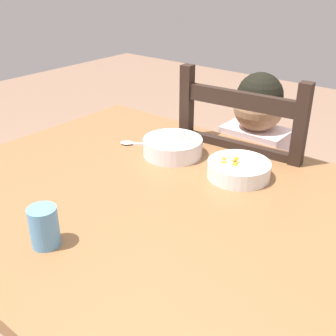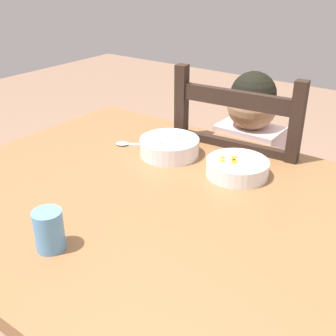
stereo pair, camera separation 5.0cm
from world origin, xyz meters
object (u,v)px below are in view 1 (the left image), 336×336
object	(u,v)px
dining_table	(150,228)
child_figure	(249,165)
dining_chair	(247,205)
drinking_cup	(44,227)
bowl_of_carrots	(239,169)
spoon	(133,143)
bowl_of_peas	(173,146)

from	to	relation	value
dining_table	child_figure	world-z (taller)	child_figure
dining_table	dining_chair	distance (m)	0.55
child_figure	drinking_cup	xyz separation A→B (m)	(-0.04, -0.82, 0.16)
bowl_of_carrots	spoon	size ratio (longest dim) A/B	1.39
dining_chair	bowl_of_carrots	bearing A→B (deg)	-69.30
drinking_cup	bowl_of_carrots	bearing A→B (deg)	73.31
drinking_cup	child_figure	bearing A→B (deg)	87.12
bowl_of_peas	drinking_cup	xyz separation A→B (m)	(0.08, -0.53, 0.02)
dining_chair	bowl_of_peas	size ratio (longest dim) A/B	5.43
dining_table	spoon	world-z (taller)	spoon
bowl_of_carrots	bowl_of_peas	bearing A→B (deg)	179.97
dining_table	dining_chair	xyz separation A→B (m)	(0.02, 0.52, -0.17)
bowl_of_peas	bowl_of_carrots	distance (m)	0.23
bowl_of_carrots	drinking_cup	xyz separation A→B (m)	(-0.16, -0.53, 0.02)
spoon	dining_table	bearing A→B (deg)	-39.33
bowl_of_peas	dining_table	bearing A→B (deg)	-65.42
spoon	drinking_cup	world-z (taller)	drinking_cup
child_figure	bowl_of_carrots	size ratio (longest dim) A/B	5.52
dining_table	drinking_cup	world-z (taller)	drinking_cup
dining_chair	bowl_of_peas	xyz separation A→B (m)	(-0.12, -0.30, 0.31)
child_figure	bowl_of_peas	distance (m)	0.34
dining_table	drinking_cup	xyz separation A→B (m)	(-0.03, -0.30, 0.15)
bowl_of_peas	child_figure	bearing A→B (deg)	68.21
dining_table	bowl_of_peas	world-z (taller)	bowl_of_peas
dining_table	drinking_cup	bearing A→B (deg)	-95.41
child_figure	bowl_of_peas	size ratio (longest dim) A/B	5.26
bowl_of_carrots	drinking_cup	size ratio (longest dim) A/B	1.96
dining_table	child_figure	size ratio (longest dim) A/B	1.24
dining_chair	spoon	bearing A→B (deg)	-130.90
dining_chair	dining_table	bearing A→B (deg)	-91.93
child_figure	bowl_of_carrots	world-z (taller)	child_figure
bowl_of_peas	spoon	world-z (taller)	bowl_of_peas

